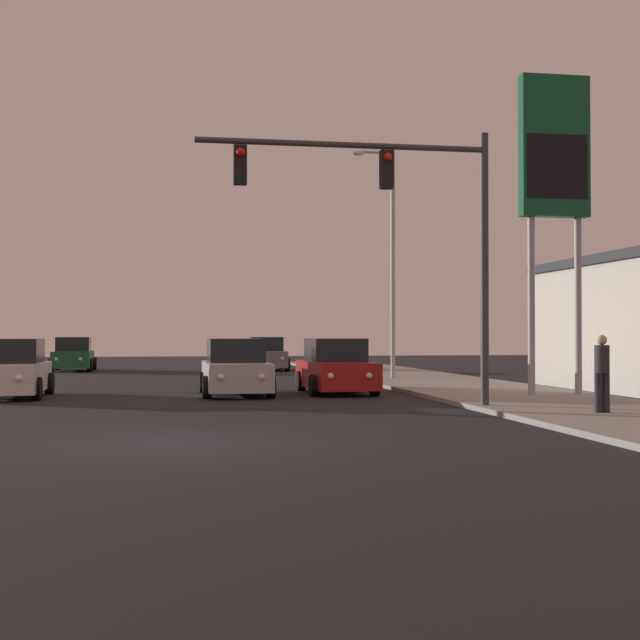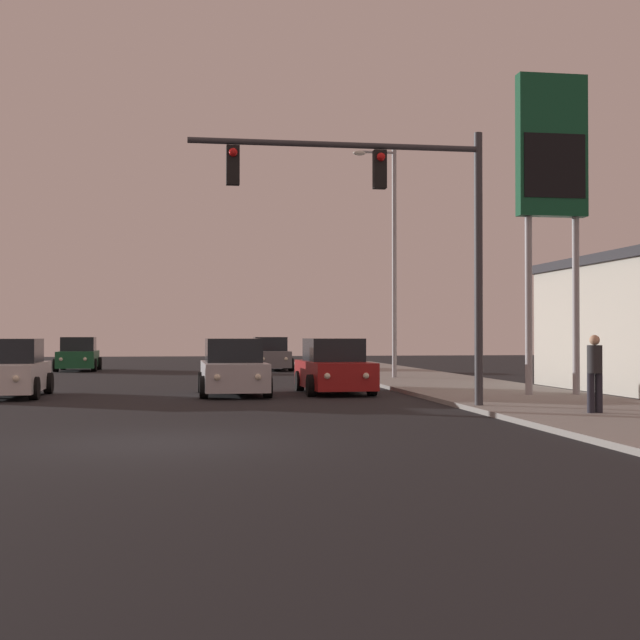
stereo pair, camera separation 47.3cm
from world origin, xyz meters
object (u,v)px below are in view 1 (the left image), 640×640
object	(u,v)px
car_white	(11,371)
car_green	(73,356)
traffic_light_mast	(405,211)
street_lamp	(390,250)
gas_station_sign	(554,164)
car_grey	(266,355)
pedestrian_on_sidewalk	(602,370)
car_red	(336,368)
car_silver	(236,369)

from	to	relation	value
car_white	car_green	xyz separation A→B (m)	(-0.26, 19.08, 0.00)
traffic_light_mast	street_lamp	world-z (taller)	street_lamp
gas_station_sign	car_grey	bearing A→B (deg)	105.52
car_green	pedestrian_on_sidewalk	world-z (taller)	pedestrian_on_sidewalk
gas_station_sign	street_lamp	bearing A→B (deg)	101.85
car_white	street_lamp	bearing A→B (deg)	-151.49
gas_station_sign	car_white	bearing A→B (deg)	168.64
car_red	street_lamp	bearing A→B (deg)	-117.83
car_silver	pedestrian_on_sidewalk	world-z (taller)	pedestrian_on_sidewalk
car_silver	car_red	xyz separation A→B (m)	(3.10, 0.35, 0.00)
car_white	car_silver	xyz separation A→B (m)	(6.42, -0.14, 0.00)
car_green	street_lamp	distance (m)	18.23
car_grey	pedestrian_on_sidewalk	world-z (taller)	pedestrian_on_sidewalk
car_grey	street_lamp	bearing A→B (deg)	110.28
car_green	car_red	world-z (taller)	same
street_lamp	car_red	bearing A→B (deg)	-115.97
car_green	traffic_light_mast	size ratio (longest dim) A/B	0.62
car_white	car_red	distance (m)	9.52
car_grey	pedestrian_on_sidewalk	distance (m)	27.31
car_white	traffic_light_mast	size ratio (longest dim) A/B	0.62
car_green	gas_station_sign	bearing A→B (deg)	123.29
car_white	pedestrian_on_sidewalk	bearing A→B (deg)	146.38
gas_station_sign	car_green	bearing A→B (deg)	124.92
car_white	street_lamp	size ratio (longest dim) A/B	0.48
traffic_light_mast	car_red	bearing A→B (deg)	93.58
car_grey	street_lamp	distance (m)	12.26
car_silver	gas_station_sign	bearing A→B (deg)	160.82
car_green	street_lamp	size ratio (longest dim) A/B	0.48
car_silver	traffic_light_mast	size ratio (longest dim) A/B	0.62
car_white	gas_station_sign	size ratio (longest dim) A/B	0.48
car_white	car_green	world-z (taller)	same
pedestrian_on_sidewalk	car_white	bearing A→B (deg)	147.38
car_grey	street_lamp	xyz separation A→B (m)	(3.72, -10.84, 4.36)
car_green	car_red	bearing A→B (deg)	115.76
car_white	pedestrian_on_sidewalk	distance (m)	16.24
car_green	gas_station_sign	xyz separation A→B (m)	(15.45, -22.13, 5.86)
car_silver	traffic_light_mast	bearing A→B (deg)	118.54
car_white	traffic_light_mast	world-z (taller)	traffic_light_mast
car_grey	car_silver	distance (m)	18.56
car_grey	car_red	size ratio (longest dim) A/B	1.00
traffic_light_mast	gas_station_sign	bearing A→B (deg)	32.35
street_lamp	car_grey	bearing A→B (deg)	108.94
car_green	car_silver	size ratio (longest dim) A/B	1.00
car_silver	car_red	bearing A→B (deg)	-174.42
car_green	street_lamp	world-z (taller)	street_lamp
car_white	street_lamp	world-z (taller)	street_lamp
car_silver	car_grey	bearing A→B (deg)	-99.69
car_silver	pedestrian_on_sidewalk	distance (m)	11.27
car_silver	street_lamp	size ratio (longest dim) A/B	0.48
car_grey	gas_station_sign	world-z (taller)	gas_station_sign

